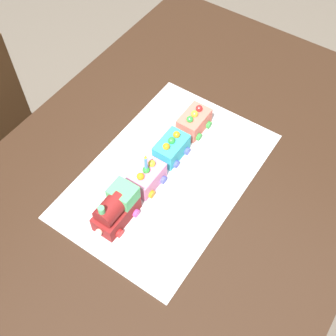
{
  "coord_description": "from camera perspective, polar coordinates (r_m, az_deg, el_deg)",
  "views": [
    {
      "loc": [
        -0.6,
        -0.35,
        1.73
      ],
      "look_at": [
        -0.05,
        0.03,
        0.77
      ],
      "focal_mm": 46.16,
      "sensor_mm": 36.0,
      "label": 1
    }
  ],
  "objects": [
    {
      "name": "cake_car_gondola_coral",
      "position": [
        1.27,
        3.45,
        6.16
      ],
      "size": [
        0.1,
        0.08,
        0.07
      ],
      "color": "#F27260",
      "rests_on": "cake_board"
    },
    {
      "name": "cake_locomotive",
      "position": [
        1.08,
        -6.88,
        -5.34
      ],
      "size": [
        0.14,
        0.08,
        0.12
      ],
      "color": "maroon",
      "rests_on": "cake_board"
    },
    {
      "name": "cake_car_tanker_bubblegum",
      "position": [
        1.15,
        -2.83,
        -1.18
      ],
      "size": [
        0.1,
        0.08,
        0.07
      ],
      "color": "pink",
      "rests_on": "cake_board"
    },
    {
      "name": "cake_car_hopper_turquoise",
      "position": [
        1.2,
        0.45,
        2.67
      ],
      "size": [
        0.1,
        0.08,
        0.07
      ],
      "color": "#38B7C6",
      "rests_on": "cake_board"
    },
    {
      "name": "ground_plane",
      "position": [
        1.86,
        1.59,
        -13.15
      ],
      "size": [
        8.0,
        8.0,
        0.0
      ],
      "primitive_type": "plane",
      "color": "#6B6054"
    },
    {
      "name": "dining_table",
      "position": [
        1.3,
        2.23,
        -2.64
      ],
      "size": [
        1.4,
        1.0,
        0.74
      ],
      "color": "#382316",
      "rests_on": "ground"
    },
    {
      "name": "cake_board",
      "position": [
        1.19,
        -0.0,
        -0.89
      ],
      "size": [
        0.6,
        0.4,
        0.0
      ],
      "primitive_type": "cube",
      "color": "silver",
      "rests_on": "dining_table"
    },
    {
      "name": "birthday_candle",
      "position": [
        1.09,
        -2.95,
        0.86
      ],
      "size": [
        0.01,
        0.01,
        0.05
      ],
      "color": "#4CA5E5",
      "rests_on": "cake_car_tanker_bubblegum"
    }
  ]
}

